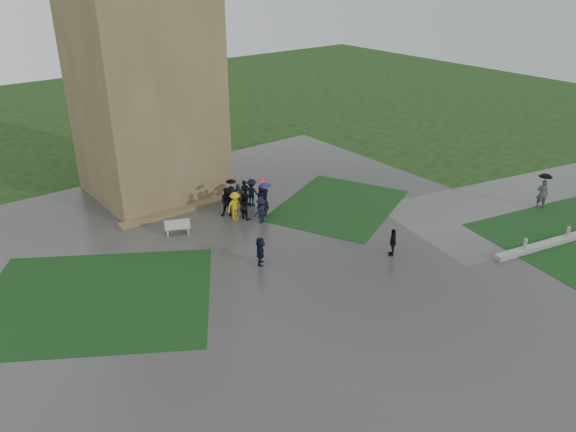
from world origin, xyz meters
TOP-DOWN VIEW (x-y plane):
  - ground at (0.00, 0.00)m, footprint 120.00×120.00m
  - plaza at (0.00, 2.00)m, footprint 34.00×34.00m
  - lawn_inset_left at (-8.50, 4.00)m, footprint 14.10×13.46m
  - lawn_inset_right at (8.50, 5.00)m, footprint 11.12×10.15m
  - tower at (0.00, 15.00)m, footprint 8.00×8.00m
  - tower_plinth at (0.00, 10.60)m, footprint 9.00×0.80m
  - bench at (-2.00, 7.81)m, footprint 1.58×1.07m
  - visitor_cluster at (2.89, 7.78)m, footprint 3.31×3.55m
  - pedestrian_mid at (-0.18, 1.79)m, footprint 1.34×1.50m
  - pedestrian_near at (6.23, -1.88)m, footprint 1.06×1.01m
  - pedestrian_path at (18.89, -3.45)m, footprint 0.85×0.85m

SIDE VIEW (x-z plane):
  - ground at x=0.00m, z-range 0.00..0.00m
  - plaza at x=0.00m, z-range 0.00..0.02m
  - lawn_inset_left at x=-8.50m, z-range 0.02..0.03m
  - lawn_inset_right at x=8.50m, z-range 0.02..0.03m
  - tower_plinth at x=0.00m, z-range 0.02..0.24m
  - bench at x=-2.00m, z-range 0.03..0.91m
  - pedestrian_near at x=6.23m, z-range 0.02..1.62m
  - pedestrian_mid at x=-0.18m, z-range 0.02..1.62m
  - visitor_cluster at x=2.89m, z-range -0.15..2.14m
  - pedestrian_path at x=18.89m, z-range 0.28..2.67m
  - tower at x=0.00m, z-range 0.00..18.00m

